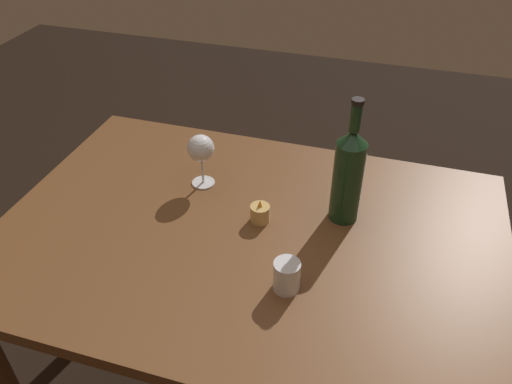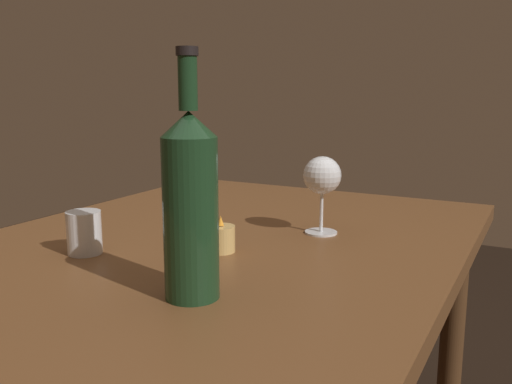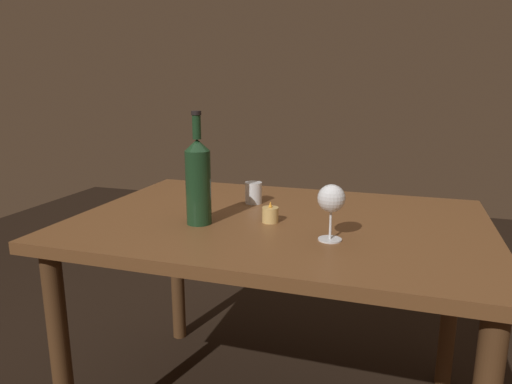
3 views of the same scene
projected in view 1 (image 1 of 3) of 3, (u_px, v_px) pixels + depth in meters
dining_table at (249, 256)px, 1.36m from camera, size 1.30×0.90×0.74m
wine_glass_left at (201, 150)px, 1.41m from camera, size 0.08×0.08×0.16m
wine_bottle at (348, 174)px, 1.27m from camera, size 0.08×0.08×0.35m
water_tumbler at (287, 277)px, 1.13m from camera, size 0.06×0.06×0.08m
votive_candle at (260, 214)px, 1.33m from camera, size 0.05×0.05×0.07m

